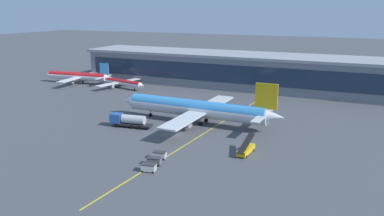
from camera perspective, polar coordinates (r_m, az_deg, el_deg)
The scene contains 11 objects.
ground_plane at distance 91.69m, azimuth -2.17°, elevation -3.91°, with size 700.00×700.00×0.00m, color #47494F.
apron_lead_in_line at distance 91.26m, azimuth 1.45°, elevation -4.00°, with size 0.30×80.00×0.01m, color yellow.
terminal_building at distance 144.68m, azimuth 13.29°, elevation 5.10°, with size 159.26×22.33×12.49m.
main_airliner at distance 99.41m, azimuth 0.63°, elevation -0.05°, with size 45.75×36.20×12.04m.
fuel_tanker at distance 98.04m, azimuth -9.41°, elevation -1.81°, with size 11.03×3.90×3.25m.
belt_loader at distance 80.12m, azimuth 7.99°, elevation -6.07°, with size 2.31×6.97×3.49m.
baggage_cart_0 at distance 71.70m, azimuth -6.43°, elevation -8.73°, with size 2.89×2.05×1.48m.
baggage_cart_1 at distance 74.48m, azimuth -5.60°, elevation -7.80°, with size 2.89×2.05×1.48m.
baggage_cart_2 at distance 77.29m, azimuth -4.83°, elevation -6.93°, with size 2.89×2.05×1.48m.
commuter_jet_far at distance 160.17m, azimuth -16.58°, elevation 4.57°, with size 31.40×24.91×8.61m.
commuter_jet_near at distance 147.80m, azimuth -10.63°, elevation 3.82°, with size 25.07×20.19×6.38m.
Camera 1 is at (38.96, -77.79, 28.97)m, focal length 36.01 mm.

